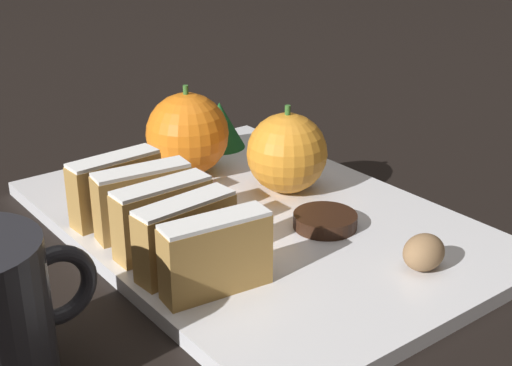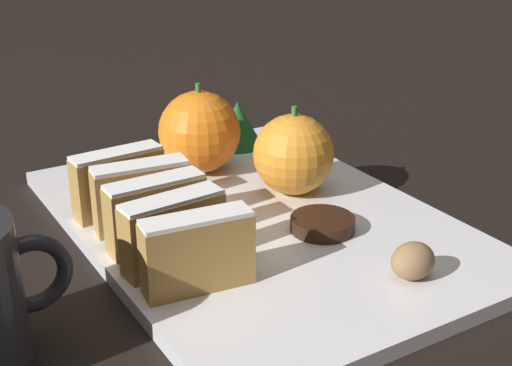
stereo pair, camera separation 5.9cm
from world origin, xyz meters
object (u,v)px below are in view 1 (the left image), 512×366
(orange_near, at_px, (187,134))
(orange_far, at_px, (287,153))
(walnut, at_px, (424,252))
(chocolate_cookie, at_px, (325,221))

(orange_near, distance_m, orange_far, 0.10)
(orange_far, bearing_deg, walnut, -94.55)
(orange_near, height_order, orange_far, orange_near)
(orange_far, relative_size, chocolate_cookie, 1.54)
(walnut, bearing_deg, orange_far, 85.45)
(orange_far, bearing_deg, chocolate_cookie, -106.68)
(orange_far, relative_size, walnut, 2.42)
(orange_near, relative_size, orange_far, 1.08)
(orange_far, xyz_separation_m, walnut, (-0.01, -0.17, -0.02))
(orange_far, xyz_separation_m, chocolate_cookie, (-0.02, -0.08, -0.03))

